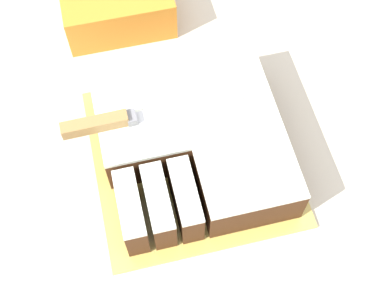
{
  "coord_description": "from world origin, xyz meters",
  "views": [
    {
      "loc": [
        -0.14,
        -0.45,
        1.75
      ],
      "look_at": [
        -0.04,
        -0.02,
        0.95
      ],
      "focal_mm": 50.0,
      "sensor_mm": 36.0,
      "label": 1
    }
  ],
  "objects_px": {
    "cake_board": "(192,156)",
    "storage_box": "(116,2)",
    "knife": "(116,121)",
    "cake": "(194,141)"
  },
  "relations": [
    {
      "from": "cake",
      "to": "knife",
      "type": "relative_size",
      "value": 1.02
    },
    {
      "from": "knife",
      "to": "storage_box",
      "type": "xyz_separation_m",
      "value": [
        0.05,
        0.31,
        -0.06
      ]
    },
    {
      "from": "knife",
      "to": "storage_box",
      "type": "relative_size",
      "value": 1.43
    },
    {
      "from": "cake_board",
      "to": "knife",
      "type": "height_order",
      "value": "knife"
    },
    {
      "from": "cake_board",
      "to": "knife",
      "type": "relative_size",
      "value": 1.16
    },
    {
      "from": "cake_board",
      "to": "storage_box",
      "type": "relative_size",
      "value": 1.66
    },
    {
      "from": "knife",
      "to": "cake",
      "type": "bearing_deg",
      "value": -18.39
    },
    {
      "from": "cake",
      "to": "storage_box",
      "type": "xyz_separation_m",
      "value": [
        -0.08,
        0.35,
        -0.0
      ]
    },
    {
      "from": "cake_board",
      "to": "storage_box",
      "type": "xyz_separation_m",
      "value": [
        -0.07,
        0.36,
        0.04
      ]
    },
    {
      "from": "cake_board",
      "to": "storage_box",
      "type": "distance_m",
      "value": 0.37
    }
  ]
}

